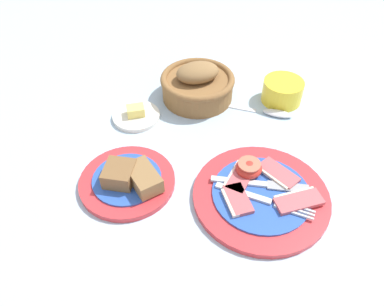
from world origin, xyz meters
name	(u,v)px	position (x,y,z in m)	size (l,w,h in m)	color
ground_plane	(215,209)	(0.00, 0.00, 0.00)	(3.00, 3.00, 0.00)	#A3BCD1
breakfast_plate	(260,193)	(0.09, 0.03, 0.01)	(0.26, 0.26, 0.04)	red
bread_plate	(129,179)	(-0.16, 0.06, 0.02)	(0.19, 0.19, 0.05)	red
sugar_cup	(283,90)	(0.18, 0.33, 0.03)	(0.10, 0.10, 0.06)	yellow
bread_basket	(197,84)	(-0.02, 0.35, 0.04)	(0.18, 0.18, 0.09)	brown
butter_dish	(136,115)	(-0.17, 0.27, 0.01)	(0.11, 0.11, 0.03)	silver
teaspoon_by_saucer	(266,111)	(0.14, 0.28, 0.01)	(0.19, 0.08, 0.01)	silver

